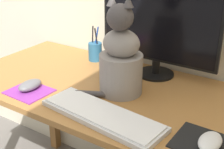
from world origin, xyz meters
TOP-DOWN VIEW (x-y plane):
  - desk at (0.00, 0.00)m, footprint 1.41×0.66m
  - monitor at (0.08, 0.23)m, footprint 0.56×0.17m
  - keyboard at (0.08, -0.21)m, footprint 0.49×0.20m
  - mousepad_left at (-0.28, -0.21)m, footprint 0.18×0.16m
  - mousepad_right at (0.44, -0.17)m, footprint 0.19×0.17m
  - computer_mouse_left at (-0.29, -0.20)m, footprint 0.07×0.11m
  - computer_mouse_right at (0.46, -0.17)m, footprint 0.07×0.11m
  - cat at (0.03, -0.01)m, footprint 0.24×0.24m
  - pen_cup at (-0.27, 0.23)m, footprint 0.07×0.07m

SIDE VIEW (x-z plane):
  - desk at x=0.00m, z-range 0.27..1.02m
  - mousepad_left at x=-0.28m, z-range 0.75..0.75m
  - mousepad_right at x=0.44m, z-range 0.75..0.75m
  - keyboard at x=0.08m, z-range 0.75..0.77m
  - computer_mouse_right at x=0.46m, z-range 0.75..0.78m
  - computer_mouse_left at x=-0.29m, z-range 0.75..0.79m
  - pen_cup at x=-0.27m, z-range 0.71..0.88m
  - cat at x=0.03m, z-range 0.70..1.09m
  - monitor at x=0.08m, z-range 0.76..1.16m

